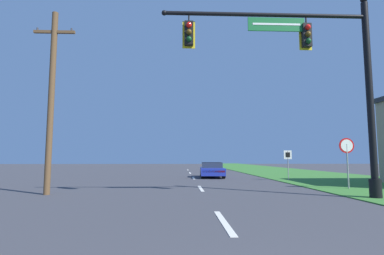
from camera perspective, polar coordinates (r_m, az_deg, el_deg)
name	(u,v)px	position (r m, az deg, el deg)	size (l,w,h in m)	color
grass_verge_right	(290,173)	(33.45, 18.09, -8.17)	(10.00, 110.00, 0.04)	#38752D
road_center_line	(193,178)	(23.42, 0.29, -9.60)	(0.16, 34.80, 0.01)	silver
signal_mast	(320,73)	(12.99, 23.20, 9.58)	(8.43, 0.47, 8.07)	black
car_ahead	(212,170)	(24.25, 3.81, -8.05)	(2.04, 4.34, 1.19)	black
stop_sign	(347,152)	(16.90, 27.41, -4.09)	(0.76, 0.07, 2.50)	gray
route_sign_post	(288,158)	(21.92, 17.79, -5.60)	(0.55, 0.06, 2.03)	gray
utility_pole_near	(51,97)	(14.47, -25.23, 5.20)	(1.80, 0.26, 8.04)	brown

